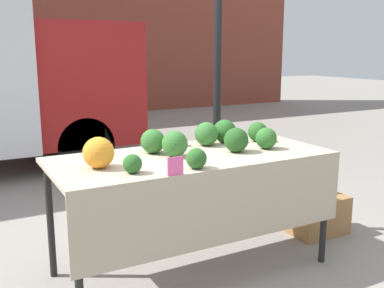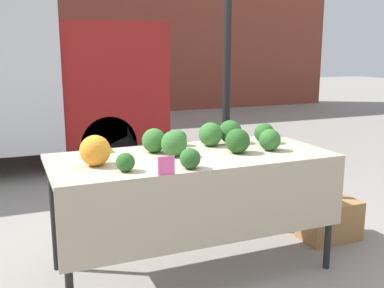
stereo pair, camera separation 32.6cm
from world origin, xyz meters
name	(u,v)px [view 2 (the right image)]	position (x,y,z in m)	size (l,w,h in m)	color
ground_plane	(192,268)	(0.00, 0.00, 0.00)	(40.00, 40.00, 0.00)	gray
tent_pole	(226,101)	(0.58, 0.60, 1.21)	(0.07, 0.07, 2.41)	black
market_table	(196,171)	(0.00, -0.07, 0.79)	(2.04, 0.90, 0.90)	tan
orange_cauliflower	(95,151)	(-0.71, -0.05, 1.00)	(0.20, 0.20, 0.20)	orange
romanesco_head	(105,145)	(-0.57, 0.33, 0.95)	(0.13, 0.13, 0.11)	#93B238
broccoli_head_0	(154,140)	(-0.23, 0.18, 0.99)	(0.18, 0.18, 0.18)	#336B2D
broccoli_head_1	(264,133)	(0.71, 0.17, 0.98)	(0.16, 0.16, 0.16)	#285B23
broccoli_head_2	(174,143)	(-0.14, 0.01, 0.99)	(0.19, 0.19, 0.19)	#336B2D
broccoli_head_3	(179,138)	(0.03, 0.33, 0.96)	(0.13, 0.13, 0.13)	#2D6628
broccoli_head_4	(230,132)	(0.45, 0.27, 1.00)	(0.19, 0.19, 0.19)	#285B23
broccoli_head_5	(125,162)	(-0.56, -0.27, 0.96)	(0.12, 0.12, 0.12)	#285B23
broccoli_head_6	(270,140)	(0.60, -0.10, 0.98)	(0.17, 0.17, 0.17)	#2D6628
broccoli_head_7	(238,141)	(0.33, -0.08, 0.99)	(0.18, 0.18, 0.18)	#23511E
broccoli_head_8	(190,158)	(-0.16, -0.36, 0.97)	(0.14, 0.14, 0.14)	#285B23
broccoli_head_9	(211,134)	(0.25, 0.23, 1.00)	(0.19, 0.19, 0.19)	#336B2D
price_sign	(166,166)	(-0.35, -0.44, 0.96)	(0.11, 0.01, 0.12)	#F45B9E
produce_crate	(330,220)	(1.34, 0.04, 0.17)	(0.51, 0.31, 0.35)	#9E7042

